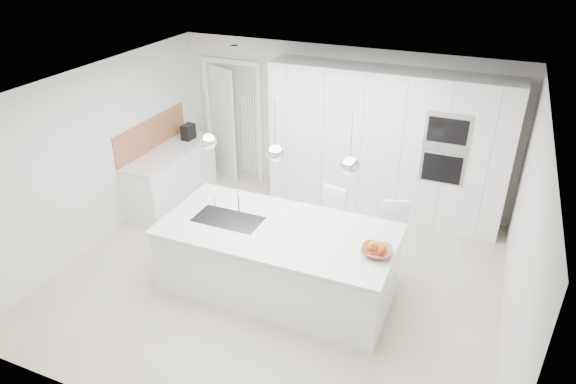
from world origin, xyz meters
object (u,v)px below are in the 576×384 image
at_px(island_base, 277,262).
at_px(bar_stool_right, 390,243).
at_px(fruit_bowl, 376,251).
at_px(bar_stool_left, 330,228).
at_px(espresso_machine, 188,132).

relative_size(island_base, bar_stool_right, 2.61).
bearing_deg(bar_stool_right, island_base, -166.41).
bearing_deg(fruit_bowl, bar_stool_left, 133.04).
height_order(island_base, espresso_machine, espresso_machine).
height_order(island_base, fruit_bowl, fruit_bowl).
bearing_deg(bar_stool_left, island_base, -104.38).
distance_m(fruit_bowl, espresso_machine, 4.30).
bearing_deg(island_base, bar_stool_left, 63.81).
relative_size(fruit_bowl, espresso_machine, 1.32).
xyz_separation_m(island_base, bar_stool_left, (0.41, 0.83, 0.11)).
bearing_deg(fruit_bowl, espresso_machine, 150.75).
bearing_deg(espresso_machine, fruit_bowl, -26.22).
distance_m(island_base, fruit_bowl, 1.32).
height_order(fruit_bowl, bar_stool_left, bar_stool_left).
distance_m(island_base, bar_stool_left, 0.93).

